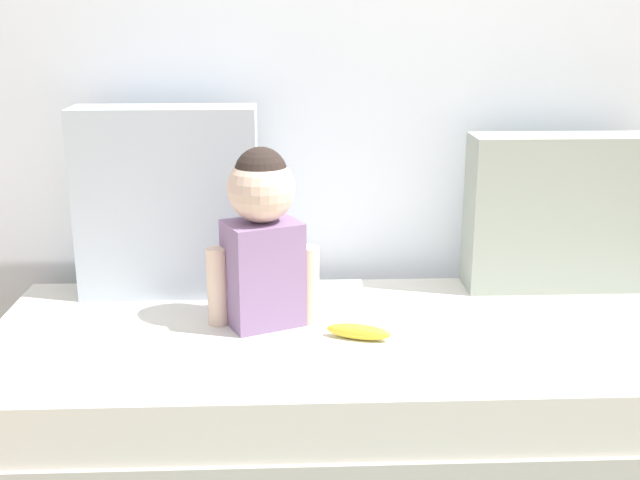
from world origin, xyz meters
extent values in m
plane|color=#93704C|center=(0.00, 0.00, 0.00)|extent=(12.00, 12.00, 0.00)
cube|color=silver|center=(0.00, 0.55, 1.11)|extent=(5.32, 0.10, 2.21)
cube|color=beige|center=(0.00, 0.00, 0.14)|extent=(2.12, 0.84, 0.27)
cube|color=silver|center=(0.00, 0.00, 0.35)|extent=(2.06, 0.81, 0.15)
cube|color=#B2BCC6|center=(-0.58, 0.32, 0.70)|extent=(0.53, 0.16, 0.56)
cube|color=#99A393|center=(0.58, 0.32, 0.65)|extent=(0.55, 0.16, 0.47)
cube|color=gray|center=(-0.30, 0.06, 0.56)|extent=(0.23, 0.21, 0.28)
sphere|color=beige|center=(-0.30, 0.06, 0.79)|extent=(0.18, 0.18, 0.18)
sphere|color=#2D231E|center=(-0.30, 0.06, 0.83)|extent=(0.14, 0.14, 0.14)
cylinder|color=beige|center=(-0.42, 0.06, 0.53)|extent=(0.06, 0.06, 0.21)
cylinder|color=beige|center=(-0.18, 0.06, 0.53)|extent=(0.06, 0.06, 0.21)
ellipsoid|color=yellow|center=(-0.05, -0.06, 0.44)|extent=(0.18, 0.10, 0.04)
camera|label=1|loc=(-0.23, -1.93, 1.23)|focal=43.91mm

